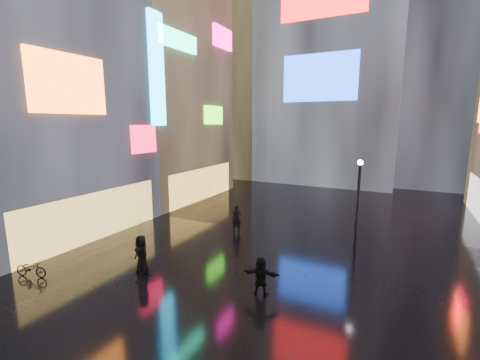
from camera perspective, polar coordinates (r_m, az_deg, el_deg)
The scene contains 12 objects.
ground at distance 21.06m, azimuth 10.03°, elevation -10.01°, with size 140.00×140.00×0.00m, color black.
building_left_mid at distance 25.60m, azimuth -33.54°, elevation 19.28°, with size 10.28×12.70×24.00m.
building_left_far at distance 33.21m, azimuth -14.43°, elevation 16.38°, with size 10.28×12.00×22.00m.
tower_main at distance 45.93m, azimuth 16.74°, elevation 27.25°, with size 16.00×14.20×42.00m.
tower_flank_right at distance 46.17m, azimuth 32.82°, elevation 20.87°, with size 12.00×12.00×34.00m, color black.
tower_flank_left at distance 45.78m, azimuth 1.38°, elevation 17.43°, with size 10.00×10.00×26.00m, color black.
lamp_far at distance 19.16m, azimuth 20.22°, elevation -3.33°, with size 0.30×0.30×5.20m.
pedestrian_4 at distance 16.63m, azimuth -17.09°, elevation -12.46°, with size 0.92×0.60×1.88m, color black.
pedestrian_5 at distance 14.12m, azimuth 3.74°, elevation -16.68°, with size 1.55×0.49×1.68m, color black.
pedestrian_6 at distance 21.53m, azimuth -0.61°, elevation -6.87°, with size 0.66×0.43×1.80m, color black.
umbrella_2 at distance 16.17m, azimuth -17.34°, elevation -8.07°, with size 0.87×0.89×0.80m, color black.
bicycle at distance 18.55m, azimuth -33.13°, elevation -13.03°, with size 0.56×1.59×0.84m, color black.
Camera 1 is at (5.56, 1.01, 7.21)m, focal length 24.00 mm.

